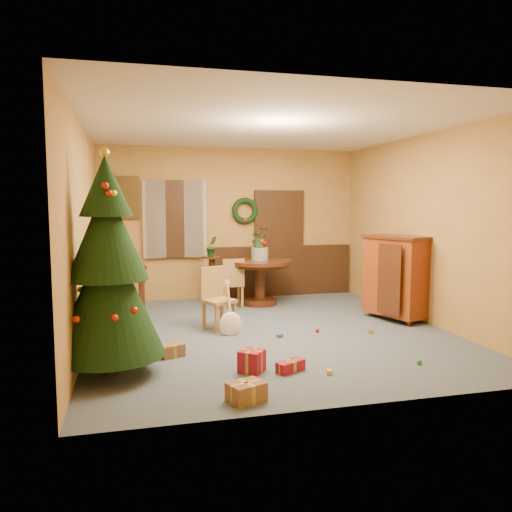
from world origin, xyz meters
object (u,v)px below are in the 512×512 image
object	(u,v)px
chair_near	(216,296)
writing_desk	(117,278)
christmas_tree	(108,269)
sideboard	(396,275)
dining_table	(260,273)

from	to	relation	value
chair_near	writing_desk	world-z (taller)	chair_near
chair_near	christmas_tree	distance (m)	2.31
christmas_tree	writing_desk	world-z (taller)	christmas_tree
chair_near	sideboard	bearing A→B (deg)	-2.16
dining_table	christmas_tree	world-z (taller)	christmas_tree
sideboard	dining_table	bearing A→B (deg)	136.89
christmas_tree	sideboard	distance (m)	4.60
dining_table	writing_desk	bearing A→B (deg)	-172.42
writing_desk	sideboard	xyz separation A→B (m)	(4.30, -1.35, 0.09)
chair_near	sideboard	size ratio (longest dim) A/B	0.68
chair_near	writing_desk	bearing A→B (deg)	139.23
chair_near	christmas_tree	size ratio (longest dim) A/B	0.38
dining_table	christmas_tree	bearing A→B (deg)	-127.56
dining_table	writing_desk	xyz separation A→B (m)	(-2.51, -0.33, 0.05)
dining_table	writing_desk	size ratio (longest dim) A/B	1.22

